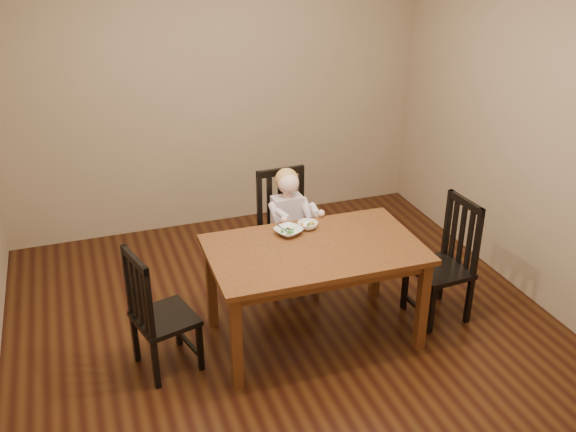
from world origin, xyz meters
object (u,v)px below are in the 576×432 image
object	(u,v)px
chair_left	(158,314)
toddler	(288,218)
chair_right	(445,262)
bowl_veg	(308,225)
dining_table	(314,258)
bowl_peas	(288,231)
chair_child	(286,232)

from	to	relation	value
chair_left	toddler	bearing A→B (deg)	106.92
chair_right	bowl_veg	xyz separation A→B (m)	(-0.97, 0.35, 0.30)
chair_right	bowl_veg	size ratio (longest dim) A/B	6.39
chair_right	toddler	xyz separation A→B (m)	(-0.96, 0.80, 0.15)
dining_table	chair_right	world-z (taller)	chair_right
toddler	chair_right	bearing A→B (deg)	138.41
bowl_peas	chair_right	bearing A→B (deg)	-15.22
bowl_peas	chair_child	bearing A→B (deg)	72.62
dining_table	chair_child	xyz separation A→B (m)	(0.06, 0.78, -0.18)
chair_child	chair_left	distance (m)	1.40
chair_child	chair_left	bearing A→B (deg)	31.93
toddler	chair_child	bearing A→B (deg)	-90.00
chair_child	bowl_peas	bearing A→B (deg)	70.62
chair_right	bowl_peas	size ratio (longest dim) A/B	5.09
chair_left	bowl_peas	bearing A→B (deg)	88.62
chair_left	bowl_veg	world-z (taller)	chair_left
chair_right	chair_child	bearing A→B (deg)	45.06
toddler	bowl_veg	world-z (taller)	toddler
chair_left	toddler	world-z (taller)	chair_left
chair_child	chair_right	xyz separation A→B (m)	(0.96, -0.85, -0.01)
chair_left	bowl_peas	xyz separation A→B (m)	(1.00, 0.25, 0.32)
bowl_veg	bowl_peas	bearing A→B (deg)	-164.61
chair_child	bowl_peas	xyz separation A→B (m)	(-0.17, -0.54, 0.29)
toddler	bowl_peas	distance (m)	0.54
bowl_peas	bowl_veg	xyz separation A→B (m)	(0.16, 0.05, 0.00)
chair_child	toddler	size ratio (longest dim) A/B	1.77
chair_right	bowl_peas	distance (m)	1.21
dining_table	toddler	bearing A→B (deg)	84.99
chair_child	bowl_peas	size ratio (longest dim) A/B	5.22
chair_right	toddler	world-z (taller)	chair_right
bowl_veg	toddler	bearing A→B (deg)	89.20
dining_table	chair_left	world-z (taller)	chair_left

